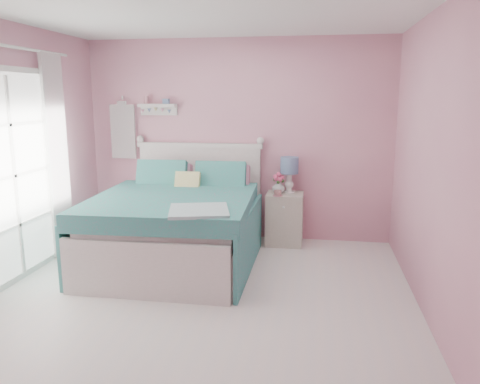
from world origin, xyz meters
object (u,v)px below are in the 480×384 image
(bed, at_px, (178,226))
(teacup, at_px, (278,193))
(table_lamp, at_px, (289,168))
(nightstand, at_px, (285,218))
(vase, at_px, (278,187))

(bed, bearing_deg, teacup, 29.25)
(table_lamp, bearing_deg, teacup, -118.07)
(table_lamp, height_order, teacup, table_lamp)
(nightstand, height_order, vase, vase)
(table_lamp, distance_m, vase, 0.27)
(bed, relative_size, teacup, 23.80)
(nightstand, xyz_separation_m, teacup, (-0.08, -0.17, 0.37))
(nightstand, relative_size, vase, 3.91)
(teacup, bearing_deg, bed, -148.11)
(nightstand, xyz_separation_m, vase, (-0.08, -0.01, 0.41))
(bed, bearing_deg, vase, 35.25)
(nightstand, bearing_deg, table_lamp, 51.34)
(nightstand, bearing_deg, bed, -143.84)
(table_lamp, bearing_deg, bed, -143.12)
(bed, xyz_separation_m, vase, (1.07, 0.83, 0.33))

